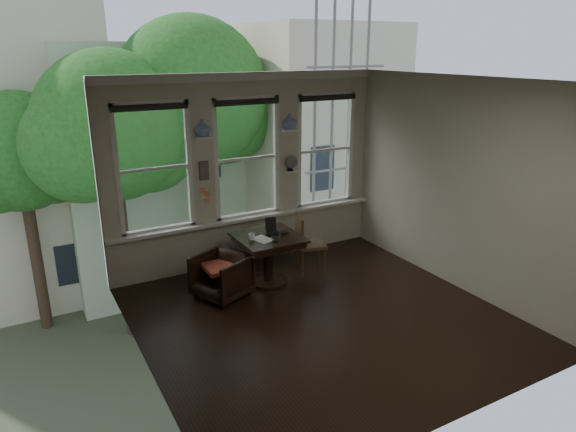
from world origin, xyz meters
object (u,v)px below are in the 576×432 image
armchair_left (222,276)px  side_chair_right (311,244)px  table (268,260)px  laptop (279,234)px  mug (252,237)px

armchair_left → side_chair_right: bearing=70.9°
armchair_left → side_chair_right: size_ratio=0.75×
armchair_left → table: bearing=71.0°
laptop → armchair_left: bearing=-165.7°
side_chair_right → laptop: size_ratio=2.84×
side_chair_right → laptop: side_chair_right is taller
table → side_chair_right: bearing=4.8°
laptop → mug: 0.43m
mug → side_chair_right: bearing=4.4°
armchair_left → laptop: (0.92, 0.04, 0.45)m
table → laptop: size_ratio=2.78×
laptop → side_chair_right: bearing=20.6°
armchair_left → laptop: 1.03m
table → laptop: bearing=-10.4°
laptop → table: bearing=-178.4°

